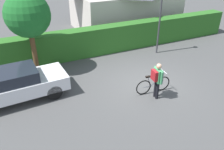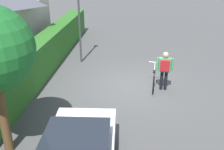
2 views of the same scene
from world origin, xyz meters
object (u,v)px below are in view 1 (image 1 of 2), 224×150
bicycle (153,85)px  parked_car_near (13,85)px  person_rider (157,78)px  tree_kerbside (28,15)px  street_lamp (161,5)px

bicycle → parked_car_near: bearing=160.2°
parked_car_near → person_rider: person_rider is taller
parked_car_near → bicycle: bearing=-19.8°
parked_car_near → person_rider: bearing=-23.7°
tree_kerbside → parked_car_near: bearing=-119.8°
street_lamp → person_rider: bearing=-125.7°
person_rider → tree_kerbside: size_ratio=0.40×
street_lamp → tree_kerbside: 7.21m
parked_car_near → tree_kerbside: size_ratio=1.11×
bicycle → person_rider: bearing=-109.8°
tree_kerbside → bicycle: bearing=-44.1°
parked_car_near → bicycle: (5.69, -2.05, -0.34)m
parked_car_near → tree_kerbside: tree_kerbside is taller
bicycle → street_lamp: (2.78, 3.67, 2.56)m
person_rider → parked_car_near: bearing=156.3°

